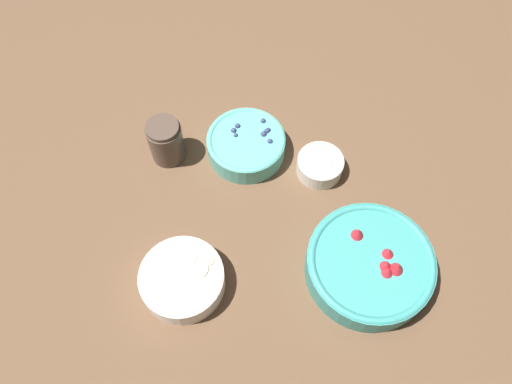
{
  "coord_description": "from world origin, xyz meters",
  "views": [
    {
      "loc": [
        -0.36,
        0.32,
        0.97
      ],
      "look_at": [
        -0.0,
        -0.04,
        0.05
      ],
      "focal_mm": 35.0,
      "sensor_mm": 36.0,
      "label": 1
    }
  ],
  "objects_px": {
    "jar_chocolate": "(166,142)",
    "bowl_bananas": "(182,279)",
    "bowl_cream": "(320,164)",
    "bowl_strawberries": "(370,264)",
    "bowl_blueberries": "(246,144)"
  },
  "relations": [
    {
      "from": "bowl_strawberries",
      "to": "bowl_blueberries",
      "type": "relative_size",
      "value": 1.42
    },
    {
      "from": "bowl_blueberries",
      "to": "jar_chocolate",
      "type": "distance_m",
      "value": 0.18
    },
    {
      "from": "bowl_blueberries",
      "to": "jar_chocolate",
      "type": "relative_size",
      "value": 1.64
    },
    {
      "from": "bowl_strawberries",
      "to": "bowl_bananas",
      "type": "relative_size",
      "value": 1.51
    },
    {
      "from": "bowl_strawberries",
      "to": "bowl_bananas",
      "type": "xyz_separation_m",
      "value": [
        0.24,
        0.28,
        -0.01
      ]
    },
    {
      "from": "jar_chocolate",
      "to": "bowl_strawberries",
      "type": "bearing_deg",
      "value": -169.26
    },
    {
      "from": "jar_chocolate",
      "to": "bowl_bananas",
      "type": "bearing_deg",
      "value": 144.68
    },
    {
      "from": "bowl_bananas",
      "to": "bowl_cream",
      "type": "bearing_deg",
      "value": -92.59
    },
    {
      "from": "bowl_strawberries",
      "to": "bowl_bananas",
      "type": "bearing_deg",
      "value": 48.77
    },
    {
      "from": "bowl_cream",
      "to": "jar_chocolate",
      "type": "height_order",
      "value": "jar_chocolate"
    },
    {
      "from": "bowl_bananas",
      "to": "jar_chocolate",
      "type": "height_order",
      "value": "jar_chocolate"
    },
    {
      "from": "bowl_strawberries",
      "to": "jar_chocolate",
      "type": "bearing_deg",
      "value": 10.74
    },
    {
      "from": "bowl_blueberries",
      "to": "bowl_cream",
      "type": "height_order",
      "value": "bowl_blueberries"
    },
    {
      "from": "bowl_strawberries",
      "to": "bowl_cream",
      "type": "distance_m",
      "value": 0.25
    },
    {
      "from": "bowl_blueberries",
      "to": "bowl_cream",
      "type": "distance_m",
      "value": 0.17
    }
  ]
}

